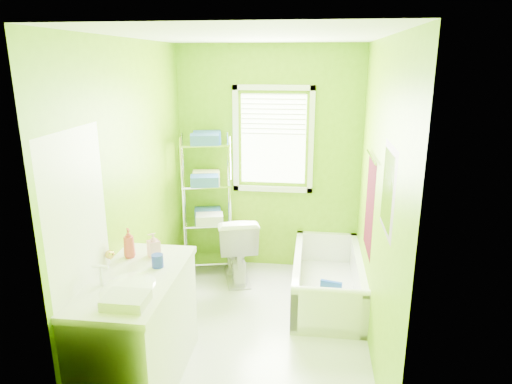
# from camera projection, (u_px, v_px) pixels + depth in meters

# --- Properties ---
(ground) EXTENTS (2.90, 2.90, 0.00)m
(ground) POSITION_uv_depth(u_px,v_px,m) (252.00, 329.00, 4.26)
(ground) COLOR silver
(ground) RESTS_ON ground
(room_envelope) EXTENTS (2.14, 2.94, 2.62)m
(room_envelope) POSITION_uv_depth(u_px,v_px,m) (252.00, 168.00, 3.83)
(room_envelope) COLOR #6AA207
(room_envelope) RESTS_ON ground
(window) EXTENTS (0.92, 0.05, 1.22)m
(window) POSITION_uv_depth(u_px,v_px,m) (273.00, 134.00, 5.16)
(window) COLOR white
(window) RESTS_ON ground
(door) EXTENTS (0.09, 0.80, 2.00)m
(door) POSITION_uv_depth(u_px,v_px,m) (84.00, 273.00, 3.16)
(door) COLOR white
(door) RESTS_ON ground
(right_wall_decor) EXTENTS (0.04, 1.48, 1.17)m
(right_wall_decor) POSITION_uv_depth(u_px,v_px,m) (376.00, 199.00, 3.74)
(right_wall_decor) COLOR #480813
(right_wall_decor) RESTS_ON ground
(bathtub) EXTENTS (0.70, 1.50, 0.48)m
(bathtub) POSITION_uv_depth(u_px,v_px,m) (327.00, 285.00, 4.77)
(bathtub) COLOR white
(bathtub) RESTS_ON ground
(toilet) EXTENTS (0.63, 0.85, 0.78)m
(toilet) POSITION_uv_depth(u_px,v_px,m) (236.00, 246.00, 5.17)
(toilet) COLOR white
(toilet) RESTS_ON ground
(vanity) EXTENTS (0.62, 1.21, 1.15)m
(vanity) POSITION_uv_depth(u_px,v_px,m) (138.00, 328.00, 3.43)
(vanity) COLOR silver
(vanity) RESTS_ON ground
(wire_shelf_unit) EXTENTS (0.61, 0.50, 1.65)m
(wire_shelf_unit) POSITION_uv_depth(u_px,v_px,m) (208.00, 189.00, 5.19)
(wire_shelf_unit) COLOR silver
(wire_shelf_unit) RESTS_ON ground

